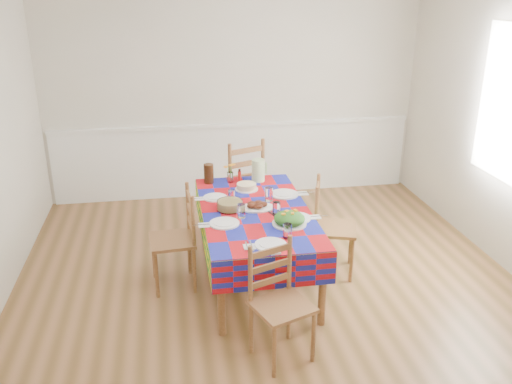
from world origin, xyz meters
TOP-DOWN VIEW (x-y plane):
  - room at (0.00, 0.00)m, footprint 4.58×5.08m
  - wainscot at (0.00, 2.48)m, footprint 4.41×0.06m
  - dining_table at (-0.10, 0.35)m, footprint 0.94×1.74m
  - setting_near_head at (-0.05, -0.30)m, footprint 0.39×0.26m
  - setting_left_near at (-0.35, 0.14)m, footprint 0.45×0.27m
  - setting_left_far at (-0.38, 0.64)m, footprint 0.40×0.24m
  - setting_right_near at (0.16, 0.14)m, footprint 0.45×0.26m
  - setting_right_far at (0.17, 0.61)m, footprint 0.50×0.29m
  - meat_platter at (-0.09, 0.37)m, footprint 0.31×0.22m
  - salad_platter at (0.12, 0.00)m, footprint 0.28×0.28m
  - pasta_bowl at (-0.32, 0.39)m, footprint 0.23×0.23m
  - cake at (-0.10, 0.84)m, footprint 0.22×0.22m
  - serving_utensils at (0.04, 0.25)m, footprint 0.11×0.26m
  - flower_vase at (-0.23, 1.08)m, footprint 0.12×0.10m
  - hot_sauce at (-0.14, 1.08)m, footprint 0.03×0.03m
  - green_pitcher at (0.05, 1.07)m, footprint 0.13×0.13m
  - tea_pitcher at (-0.44, 1.09)m, footprint 0.10×0.10m
  - name_card at (-0.09, -0.49)m, footprint 0.07×0.02m
  - chair_near at (-0.12, -0.74)m, footprint 0.49×0.48m
  - chair_far at (-0.08, 1.44)m, footprint 0.58×0.56m
  - chair_left at (-0.79, 0.36)m, footprint 0.41×0.43m
  - chair_right at (0.59, 0.37)m, footprint 0.48×0.49m

SIDE VIEW (x-z plane):
  - chair_near at x=-0.12m, z-range -0.01..0.85m
  - chair_right at x=0.59m, z-range -0.01..0.89m
  - chair_left at x=-0.79m, z-range -0.01..0.89m
  - wainscot at x=0.00m, z-range 0.03..0.95m
  - chair_far at x=-0.08m, z-range -0.01..1.02m
  - dining_table at x=-0.10m, z-range 0.27..0.94m
  - serving_utensils at x=0.04m, z-range 0.68..0.68m
  - name_card at x=-0.09m, z-range 0.68..0.69m
  - setting_left_far at x=-0.38m, z-range 0.65..0.75m
  - meat_platter at x=-0.09m, z-range 0.67..0.73m
  - setting_right_near at x=0.16m, z-range 0.65..0.76m
  - setting_near_head at x=-0.05m, z-range 0.65..0.76m
  - setting_left_near at x=-0.35m, z-range 0.64..0.76m
  - setting_right_far at x=0.17m, z-range 0.64..0.77m
  - cake at x=-0.10m, z-range 0.68..0.74m
  - pasta_bowl at x=-0.32m, z-range 0.68..0.76m
  - salad_platter at x=0.12m, z-range 0.66..0.78m
  - hot_sauce at x=-0.14m, z-range 0.68..0.81m
  - flower_vase at x=-0.23m, z-range 0.66..0.86m
  - tea_pitcher at x=-0.44m, z-range 0.68..0.87m
  - green_pitcher at x=0.05m, z-range 0.68..0.90m
  - room at x=0.00m, z-range -0.04..2.74m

